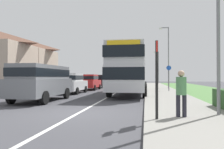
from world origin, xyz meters
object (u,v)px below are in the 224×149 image
(parked_car_red, at_px, (89,81))
(pedestrian_at_stop, at_px, (181,91))
(cycle_route_sign, at_px, (169,77))
(bus_stop_sign, at_px, (157,74))
(street_lamp_near, at_px, (215,7))
(parked_car_white, at_px, (71,83))
(double_decker_bus, at_px, (130,69))
(street_lamp_far, at_px, (158,65))
(street_lamp_mid, at_px, (168,53))
(parked_van_grey, at_px, (42,80))
(parked_car_black, at_px, (98,81))

(parked_car_red, height_order, pedestrian_at_stop, parked_car_red)
(cycle_route_sign, bearing_deg, bus_stop_sign, -97.53)
(parked_car_red, relative_size, street_lamp_near, 0.61)
(parked_car_red, bearing_deg, bus_stop_sign, -68.08)
(parked_car_white, relative_size, street_lamp_near, 0.60)
(double_decker_bus, relative_size, street_lamp_far, 1.54)
(pedestrian_at_stop, bearing_deg, street_lamp_mid, 85.61)
(parked_van_grey, height_order, street_lamp_near, street_lamp_near)
(parked_car_black, relative_size, street_lamp_mid, 0.56)
(parked_car_red, xyz_separation_m, pedestrian_at_stop, (7.36, -15.73, 0.04))
(parked_car_red, bearing_deg, street_lamp_far, 68.47)
(bus_stop_sign, bearing_deg, parked_car_white, 121.54)
(double_decker_bus, xyz_separation_m, cycle_route_sign, (3.49, 3.06, -0.71))
(parked_van_grey, relative_size, parked_car_white, 1.24)
(street_lamp_near, height_order, street_lamp_far, street_lamp_near)
(pedestrian_at_stop, bearing_deg, street_lamp_far, 87.89)
(bus_stop_sign, relative_size, street_lamp_near, 0.38)
(parked_car_red, xyz_separation_m, street_lamp_far, (8.76, 22.21, 2.95))
(parked_car_red, xyz_separation_m, parked_car_black, (-0.11, 5.14, 0.00))
(parked_van_grey, xyz_separation_m, street_lamp_near, (8.59, -3.99, 2.67))
(parked_car_white, distance_m, street_lamp_far, 29.05)
(street_lamp_near, bearing_deg, parked_car_black, 113.37)
(parked_car_white, height_order, parked_car_red, parked_car_white)
(parked_car_red, height_order, street_lamp_far, street_lamp_far)
(pedestrian_at_stop, xyz_separation_m, bus_stop_sign, (-0.83, -0.51, 0.56))
(parked_car_white, xyz_separation_m, street_lamp_far, (8.96, 27.48, 2.93))
(parked_car_black, height_order, street_lamp_far, street_lamp_far)
(parked_car_black, distance_m, street_lamp_mid, 9.74)
(parked_car_red, distance_m, cycle_route_sign, 8.70)
(cycle_route_sign, bearing_deg, parked_van_grey, -133.53)
(double_decker_bus, bearing_deg, parked_van_grey, -130.31)
(bus_stop_sign, bearing_deg, street_lamp_far, 86.69)
(parked_car_red, xyz_separation_m, street_lamp_near, (8.63, -15.09, 3.01))
(parked_van_grey, distance_m, street_lamp_mid, 16.89)
(cycle_route_sign, bearing_deg, street_lamp_far, 89.10)
(parked_car_red, bearing_deg, street_lamp_mid, 18.98)
(parked_van_grey, relative_size, parked_car_red, 1.21)
(parked_car_red, xyz_separation_m, bus_stop_sign, (6.54, -16.24, 0.61))
(cycle_route_sign, distance_m, street_lamp_mid, 6.05)
(double_decker_bus, bearing_deg, parked_car_black, 115.42)
(double_decker_bus, bearing_deg, cycle_route_sign, 41.26)
(parked_car_red, distance_m, pedestrian_at_stop, 17.37)
(pedestrian_at_stop, bearing_deg, parked_car_white, 125.85)
(double_decker_bus, bearing_deg, street_lamp_near, -68.92)
(street_lamp_far, bearing_deg, bus_stop_sign, -93.31)
(double_decker_bus, distance_m, street_lamp_near, 10.56)
(parked_car_black, height_order, pedestrian_at_stop, parked_car_black)
(double_decker_bus, relative_size, parked_van_grey, 2.05)
(parked_van_grey, height_order, street_lamp_far, street_lamp_far)
(parked_car_white, bearing_deg, cycle_route_sign, 19.00)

